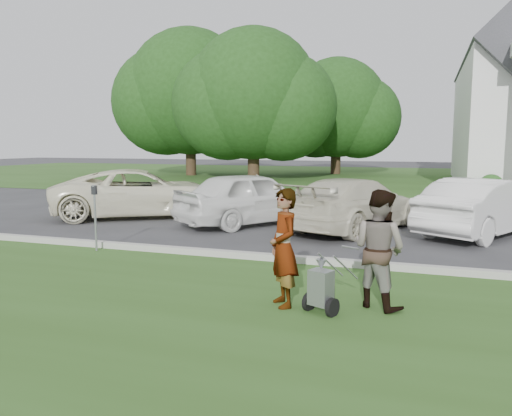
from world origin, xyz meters
The scene contains 15 objects.
ground centered at (0.00, 0.00, 0.00)m, with size 120.00×120.00×0.00m, color #333335.
grass_strip centered at (0.00, -3.00, 0.01)m, with size 80.00×7.00×0.01m, color #2D4E1B.
church_lawn centered at (0.00, 27.00, 0.01)m, with size 80.00×30.00×0.01m, color #2D4E1B.
curb centered at (0.00, 0.55, 0.07)m, with size 80.00×0.18×0.15m, color #9E9E93.
tree_left centered at (-8.01, 21.99, 5.11)m, with size 10.63×8.40×9.71m.
tree_far centered at (-14.01, 24.99, 5.69)m, with size 11.64×9.20×10.73m.
tree_back centered at (-4.01, 29.99, 4.73)m, with size 9.61×7.60×8.89m.
striping_cart centered at (1.39, -2.22, 0.36)m, with size 0.70×0.97×0.84m.
person_left centered at (0.80, -2.08, 0.86)m, with size 0.63×0.41×1.71m, color #999999.
person_right centered at (2.10, -1.68, 0.85)m, with size 0.83×0.65×1.71m, color #999999.
parking_meter_near centered at (-4.11, 0.19, 0.93)m, with size 0.11×0.10×1.47m.
car_a centered at (-6.04, 5.16, 0.77)m, with size 2.56×5.54×1.54m, color #F2EECE.
car_b centered at (-2.12, 4.83, 0.78)m, with size 1.84×4.58×1.56m, color white.
car_c centered at (0.88, 4.83, 0.72)m, with size 2.01×4.94×1.43m, color beige.
car_d centered at (4.13, 5.04, 0.74)m, with size 1.57×4.50×1.48m, color silver.
Camera 1 is at (2.70, -8.86, 2.36)m, focal length 35.00 mm.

